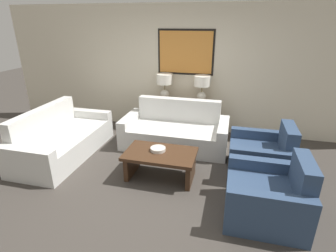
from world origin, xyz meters
name	(u,v)px	position (x,y,z in m)	size (l,w,h in m)	color
ground_plane	(154,185)	(0.00, 0.00, 0.00)	(20.00, 20.00, 0.00)	#3D3833
back_wall	(186,70)	(0.00, 2.38, 1.33)	(8.31, 0.12, 2.65)	beige
console_table	(182,117)	(0.00, 2.11, 0.36)	(1.29, 0.38, 0.72)	brown
table_lamp_left	(165,83)	(-0.40, 2.11, 1.09)	(0.34, 0.34, 0.55)	silver
table_lamp_right	(202,85)	(0.40, 2.11, 1.09)	(0.34, 0.34, 0.55)	silver
couch_by_back_wall	(175,132)	(0.00, 1.43, 0.28)	(2.01, 0.95, 0.86)	silver
couch_by_side	(62,140)	(-1.93, 0.54, 0.28)	(0.95, 2.01, 0.86)	silver
coffee_table	(160,159)	(0.03, 0.24, 0.32)	(1.09, 0.66, 0.44)	#3D2616
decorative_bowl	(158,149)	(-0.02, 0.28, 0.47)	(0.24, 0.24, 0.05)	beige
armchair_near_back_wall	(262,157)	(1.57, 0.76, 0.29)	(0.94, 0.92, 0.85)	navy
armchair_near_camera	(268,197)	(1.57, -0.29, 0.29)	(0.94, 0.92, 0.85)	navy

